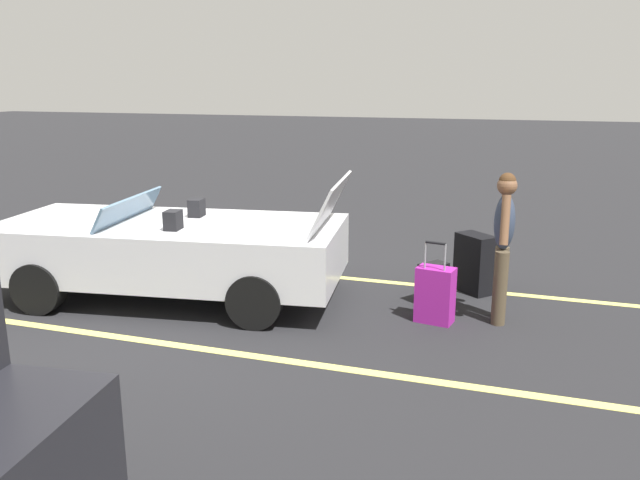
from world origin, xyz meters
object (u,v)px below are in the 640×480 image
Objects in this scene: convertible_car at (156,249)px; traveler_person at (503,239)px; suitcase_large_black at (475,264)px; suitcase_small_carryon at (433,284)px; suitcase_medium_bright at (435,295)px.

traveler_person is at bearing 177.88° from convertible_car.
traveler_person reaches higher than convertible_car.
traveler_person is (-0.35, 0.95, 0.56)m from suitcase_large_black.
suitcase_small_carryon is at bearing -26.26° from traveler_person.
convertible_car is 4.72× the size of suitcase_medium_bright.
convertible_car is 4.08m from traveler_person.
convertible_car is 3.37m from suitcase_small_carryon.
suitcase_small_carryon is 1.08m from traveler_person.
suitcase_small_carryon is at bearing 20.57° from suitcase_medium_bright.
traveler_person is (-4.04, -0.41, 0.34)m from convertible_car.
suitcase_medium_bright is 0.94m from traveler_person.
suitcase_medium_bright is at bearing -152.61° from suitcase_large_black.
convertible_car is 8.74× the size of suitcase_small_carryon.
suitcase_medium_bright is at bearing -44.23° from suitcase_small_carryon.
suitcase_small_carryon is 0.30× the size of traveler_person.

